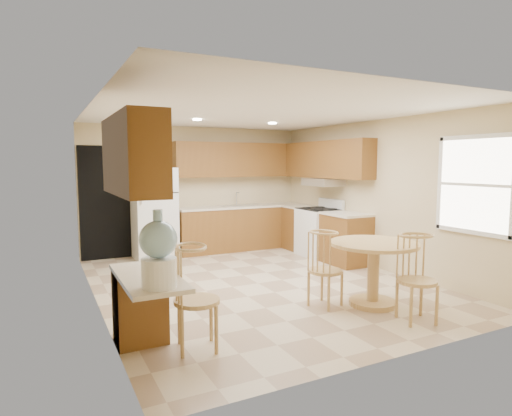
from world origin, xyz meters
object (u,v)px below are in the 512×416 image
refrigerator (154,213)px  water_crock (159,252)px  chair_desk (200,290)px  stove (319,232)px  chair_table_a (330,262)px  dining_table (373,264)px  chair_table_b (424,272)px

refrigerator → water_crock: size_ratio=2.66×
chair_desk → stove: bearing=143.2°
chair_table_a → water_crock: size_ratio=1.47×
dining_table → chair_table_b: bearing=-86.2°
stove → chair_table_a: (-1.64, -2.54, 0.10)m
water_crock → chair_desk: bearing=32.3°
water_crock → chair_table_a: bearing=18.4°
water_crock → dining_table: bearing=11.9°
refrigerator → water_crock: refrigerator is taller
refrigerator → stove: refrigerator is taller
chair_table_b → dining_table: bearing=-69.6°
chair_table_b → chair_desk: 2.48m
dining_table → chair_desk: (-2.39, -0.31, 0.08)m
water_crock → stove: bearing=40.1°
stove → water_crock: water_crock is taller
chair_table_b → water_crock: water_crock is taller
dining_table → water_crock: water_crock is taller
chair_desk → refrigerator: bearing=-175.8°
dining_table → chair_table_b: size_ratio=1.11×
chair_table_a → chair_desk: (-1.84, -0.47, 0.04)m
refrigerator → stove: (2.88, -1.22, -0.38)m
refrigerator → stove: size_ratio=1.56×
dining_table → chair_table_b: chair_table_b is taller
dining_table → chair_table_a: 0.57m
refrigerator → dining_table: (1.79, -3.92, -0.32)m
dining_table → water_crock: bearing=-168.1°
chair_desk → water_crock: bearing=-45.4°
dining_table → water_crock: 2.95m
refrigerator → chair_table_b: 5.02m
chair_table_a → water_crock: water_crock is taller
stove → water_crock: (-3.92, -3.30, 0.59)m
refrigerator → chair_desk: size_ratio=1.70×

